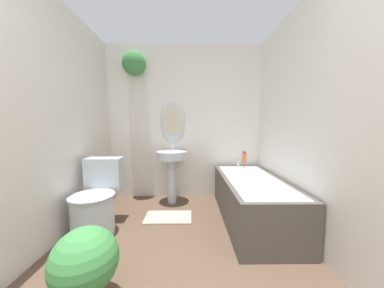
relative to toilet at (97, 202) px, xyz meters
The scene contains 9 objects.
wall_back 1.66m from the toilet, 51.38° to the left, with size 2.53×0.35×2.40m.
wall_left 1.02m from the toilet, 127.32° to the right, with size 0.06×3.01×2.40m.
wall_right 2.36m from the toilet, 10.84° to the right, with size 0.06×3.01×2.40m.
toilet is the anchor object (origin of this frame).
pedestal_sink 1.10m from the toilet, 46.06° to the left, with size 0.44×0.44×0.87m.
bathtub 1.78m from the toilet, ahead, with size 0.68×1.53×0.59m.
shampoo_bottle 2.05m from the toilet, 24.37° to the left, with size 0.06×0.06×0.17m.
potted_plant 0.99m from the toilet, 67.98° to the right, with size 0.40×0.40×0.52m.
bath_mat 0.85m from the toilet, 19.91° to the left, with size 0.57×0.34×0.02m.
Camera 1 is at (0.09, -0.17, 1.13)m, focal length 18.00 mm.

